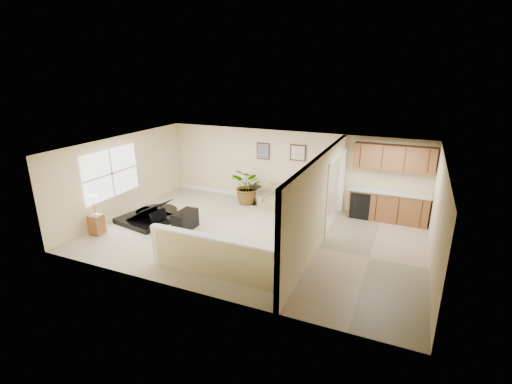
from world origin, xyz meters
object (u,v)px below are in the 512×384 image
at_px(palm_plant, 248,187).
at_px(loveseat, 285,199).
at_px(piano, 147,202).
at_px(small_plant, 317,207).
at_px(lamp_stand, 96,218).
at_px(accent_table, 255,193).
at_px(piano_bench, 185,221).

bearing_deg(palm_plant, loveseat, 2.97).
xyz_separation_m(piano, small_plant, (4.63, 2.61, -0.36)).
height_order(loveseat, lamp_stand, lamp_stand).
bearing_deg(palm_plant, lamp_stand, -125.93).
distance_m(accent_table, small_plant, 2.19).
relative_size(piano_bench, lamp_stand, 0.72).
relative_size(loveseat, small_plant, 3.19).
distance_m(piano, piano_bench, 1.49).
relative_size(piano_bench, accent_table, 1.28).
xyz_separation_m(palm_plant, lamp_stand, (-2.87, -3.96, -0.13)).
height_order(piano, accent_table, piano).
distance_m(piano_bench, accent_table, 2.93).
distance_m(piano, loveseat, 4.41).
bearing_deg(lamp_stand, accent_table, 52.20).
height_order(loveseat, palm_plant, palm_plant).
bearing_deg(palm_plant, piano_bench, -105.71).
bearing_deg(accent_table, palm_plant, -169.43).
distance_m(piano, palm_plant, 3.40).
bearing_deg(piano_bench, small_plant, 40.73).
distance_m(piano, small_plant, 5.33).
xyz_separation_m(piano, palm_plant, (2.21, 2.58, 0.02)).
relative_size(loveseat, accent_table, 2.75).
bearing_deg(lamp_stand, small_plant, 37.04).
height_order(loveseat, accent_table, loveseat).
bearing_deg(accent_table, piano_bench, -109.93).
relative_size(loveseat, palm_plant, 1.24).
height_order(palm_plant, small_plant, palm_plant).
distance_m(accent_table, lamp_stand, 5.07).
relative_size(loveseat, lamp_stand, 1.56).
relative_size(palm_plant, lamp_stand, 1.25).
xyz_separation_m(accent_table, lamp_stand, (-3.11, -4.01, 0.07)).
bearing_deg(piano, palm_plant, 59.55).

